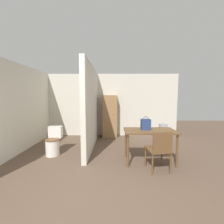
{
  "coord_description": "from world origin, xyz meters",
  "views": [
    {
      "loc": [
        0.25,
        -2.04,
        1.57
      ],
      "look_at": [
        0.22,
        1.82,
        1.19
      ],
      "focal_mm": 24.0,
      "sensor_mm": 36.0,
      "label": 1
    }
  ],
  "objects_px": {
    "wooden_cabinet": "(110,116)",
    "space_heater": "(163,131)",
    "wooden_chair": "(159,149)",
    "handbag": "(146,124)",
    "dining_table": "(150,134)",
    "toilet": "(53,143)"
  },
  "relations": [
    {
      "from": "toilet",
      "to": "handbag",
      "type": "distance_m",
      "value": 2.53
    },
    {
      "from": "handbag",
      "to": "dining_table",
      "type": "bearing_deg",
      "value": -28.62
    },
    {
      "from": "wooden_chair",
      "to": "wooden_cabinet",
      "type": "bearing_deg",
      "value": 102.99
    },
    {
      "from": "dining_table",
      "to": "space_heater",
      "type": "xyz_separation_m",
      "value": [
        1.0,
        2.0,
        -0.4
      ]
    },
    {
      "from": "wooden_chair",
      "to": "wooden_cabinet",
      "type": "height_order",
      "value": "wooden_cabinet"
    },
    {
      "from": "wooden_chair",
      "to": "handbag",
      "type": "bearing_deg",
      "value": 100.28
    },
    {
      "from": "wooden_cabinet",
      "to": "dining_table",
      "type": "bearing_deg",
      "value": -66.57
    },
    {
      "from": "wooden_cabinet",
      "to": "space_heater",
      "type": "relative_size",
      "value": 2.83
    },
    {
      "from": "toilet",
      "to": "wooden_cabinet",
      "type": "distance_m",
      "value": 2.45
    },
    {
      "from": "wooden_cabinet",
      "to": "wooden_chair",
      "type": "bearing_deg",
      "value": -68.69
    },
    {
      "from": "dining_table",
      "to": "toilet",
      "type": "bearing_deg",
      "value": 169.62
    },
    {
      "from": "dining_table",
      "to": "toilet",
      "type": "distance_m",
      "value": 2.59
    },
    {
      "from": "space_heater",
      "to": "dining_table",
      "type": "bearing_deg",
      "value": -116.53
    },
    {
      "from": "dining_table",
      "to": "handbag",
      "type": "height_order",
      "value": "handbag"
    },
    {
      "from": "wooden_cabinet",
      "to": "space_heater",
      "type": "distance_m",
      "value": 2.1
    },
    {
      "from": "dining_table",
      "to": "toilet",
      "type": "relative_size",
      "value": 1.62
    },
    {
      "from": "dining_table",
      "to": "space_heater",
      "type": "distance_m",
      "value": 2.27
    },
    {
      "from": "dining_table",
      "to": "handbag",
      "type": "distance_m",
      "value": 0.25
    },
    {
      "from": "dining_table",
      "to": "wooden_cabinet",
      "type": "height_order",
      "value": "wooden_cabinet"
    },
    {
      "from": "wooden_cabinet",
      "to": "space_heater",
      "type": "bearing_deg",
      "value": -9.11
    },
    {
      "from": "wooden_cabinet",
      "to": "space_heater",
      "type": "height_order",
      "value": "wooden_cabinet"
    },
    {
      "from": "handbag",
      "to": "space_heater",
      "type": "relative_size",
      "value": 0.55
    }
  ]
}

